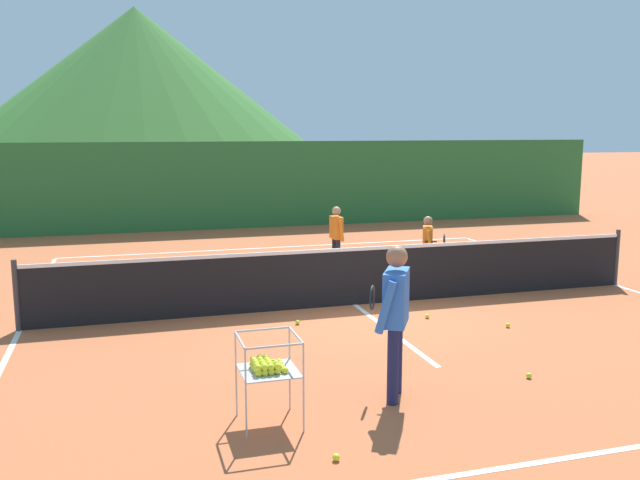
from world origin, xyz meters
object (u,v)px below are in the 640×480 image
at_px(tennis_ball_0, 336,457).
at_px(student_1, 428,243).
at_px(tennis_net, 355,276).
at_px(tennis_ball_6, 298,322).
at_px(student_0, 336,232).
at_px(ball_cart, 267,367).
at_px(tennis_ball_4, 427,316).
at_px(instructor, 395,308).
at_px(tennis_ball_3, 529,376).
at_px(tennis_ball_1, 508,325).

bearing_deg(tennis_ball_0, student_1, 58.45).
bearing_deg(tennis_net, tennis_ball_6, -145.00).
bearing_deg(student_1, student_0, 128.76).
relative_size(tennis_net, student_1, 8.20).
bearing_deg(ball_cart, tennis_ball_4, 43.66).
bearing_deg(ball_cart, instructor, 10.08).
distance_m(tennis_net, student_0, 2.90).
distance_m(instructor, ball_cart, 1.53).
bearing_deg(student_0, tennis_ball_3, -87.60).
distance_m(tennis_net, tennis_ball_0, 5.41).
bearing_deg(tennis_ball_1, tennis_net, 132.97).
bearing_deg(tennis_ball_0, tennis_ball_1, 40.66).
height_order(student_0, ball_cart, student_0).
distance_m(instructor, tennis_ball_6, 3.17).
bearing_deg(tennis_ball_1, ball_cart, -151.37).
relative_size(tennis_ball_1, tennis_ball_3, 1.00).
xyz_separation_m(student_0, tennis_ball_1, (1.16, -4.70, -0.76)).
height_order(student_0, student_1, student_0).
distance_m(tennis_net, ball_cart, 4.73).
distance_m(tennis_ball_0, tennis_ball_1, 4.85).
relative_size(tennis_ball_1, tennis_ball_4, 1.00).
distance_m(tennis_ball_3, tennis_ball_4, 2.67).
relative_size(instructor, tennis_ball_4, 24.84).
distance_m(tennis_ball_0, tennis_ball_3, 3.06).
bearing_deg(student_1, instructor, -118.91).
xyz_separation_m(student_0, tennis_ball_3, (0.28, -6.59, -0.76)).
distance_m(tennis_ball_1, tennis_ball_3, 2.09).
relative_size(tennis_ball_0, tennis_ball_6, 1.00).
bearing_deg(tennis_ball_1, student_0, 103.90).
distance_m(instructor, tennis_ball_1, 3.44).
bearing_deg(student_1, tennis_ball_3, -101.76).
height_order(instructor, student_1, instructor).
bearing_deg(tennis_ball_3, student_1, 78.24).
bearing_deg(tennis_ball_0, tennis_net, 68.96).
distance_m(instructor, tennis_ball_4, 3.39).
xyz_separation_m(instructor, tennis_ball_3, (1.76, 0.09, -0.98)).
bearing_deg(instructor, tennis_ball_4, 58.24).
bearing_deg(tennis_ball_4, tennis_ball_6, 173.09).
distance_m(student_0, tennis_ball_4, 4.00).
height_order(student_1, tennis_ball_4, student_1).
distance_m(tennis_ball_1, tennis_ball_6, 3.12).
height_order(student_1, ball_cart, student_1).
xyz_separation_m(tennis_ball_1, tennis_ball_3, (-0.89, -1.89, 0.00)).
relative_size(tennis_net, instructor, 6.18).
xyz_separation_m(tennis_ball_3, tennis_ball_6, (-2.06, 2.92, 0.00)).
height_order(tennis_ball_3, tennis_ball_4, same).
height_order(student_0, tennis_ball_1, student_0).
relative_size(tennis_ball_3, tennis_ball_6, 1.00).
xyz_separation_m(tennis_net, ball_cart, (-2.35, -4.11, 0.10)).
bearing_deg(tennis_ball_3, tennis_ball_1, 64.87).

